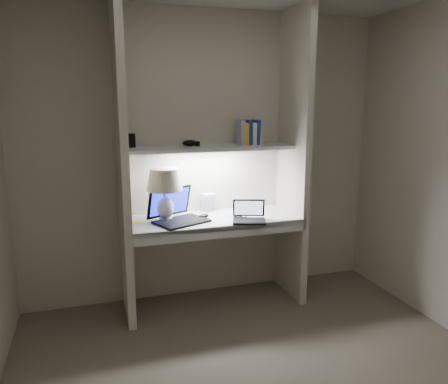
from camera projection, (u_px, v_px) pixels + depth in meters
name	position (u px, v px, depth m)	size (l,w,h in m)	color
back_wall	(204.00, 157.00, 3.84)	(3.20, 0.01, 2.50)	beige
alcove_panel_left	(123.00, 165.00, 3.37)	(0.06, 0.55, 2.50)	beige
alcove_panel_right	(294.00, 158.00, 3.80)	(0.06, 0.55, 2.50)	beige
desk	(213.00, 220.00, 3.69)	(1.40, 0.55, 0.04)	white
desk_apron	(223.00, 232.00, 3.45)	(1.46, 0.03, 0.10)	silver
shelf	(210.00, 148.00, 3.65)	(1.40, 0.36, 0.03)	silver
strip_light	(210.00, 151.00, 3.66)	(0.60, 0.04, 0.01)	white
table_lamp	(165.00, 186.00, 3.54)	(0.29, 0.29, 0.43)	white
laptop_main	(177.00, 214.00, 3.57)	(0.51, 0.48, 0.27)	black
laptop_netbook	(249.00, 216.00, 3.58)	(0.32, 0.30, 0.17)	black
speaker	(209.00, 202.00, 3.88)	(0.11, 0.08, 0.16)	silver
mouse	(203.00, 216.00, 3.67)	(0.10, 0.06, 0.04)	black
cable_coil	(240.00, 216.00, 3.71)	(0.11, 0.11, 0.01)	black
sticky_note	(136.00, 223.00, 3.53)	(0.07, 0.07, 0.00)	#F4F633
book_row	(249.00, 133.00, 3.77)	(0.20, 0.14, 0.21)	silver
shelf_box	(131.00, 141.00, 3.54)	(0.07, 0.05, 0.11)	black
shelf_gadget	(190.00, 143.00, 3.63)	(0.12, 0.09, 0.05)	black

